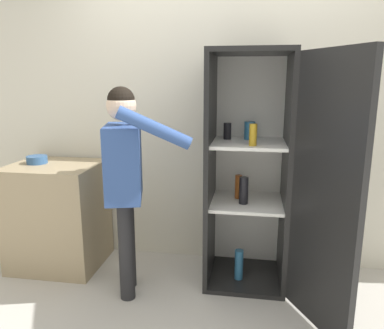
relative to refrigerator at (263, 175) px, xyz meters
The scene contains 6 objects.
ground_plane 1.10m from the refrigerator, 120.60° to the right, with size 12.00×12.00×0.00m, color beige.
wall_back 0.66m from the refrigerator, 127.08° to the left, with size 7.00×0.06×2.55m.
refrigerator is the anchor object (origin of this frame).
person 1.01m from the refrigerator, 164.70° to the right, with size 0.69×0.55×1.54m.
counter 1.77m from the refrigerator, behind, with size 0.73×0.62×0.89m.
bowl 1.87m from the refrigerator, behind, with size 0.17×0.17×0.06m.
Camera 1 is at (0.24, -2.18, 1.58)m, focal length 35.00 mm.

